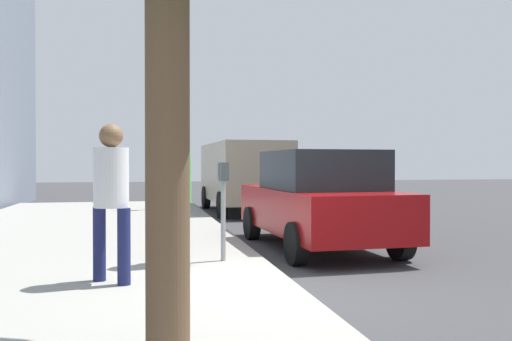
% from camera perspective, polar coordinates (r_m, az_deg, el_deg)
% --- Properties ---
extents(ground_plane, '(80.00, 80.00, 0.00)m').
position_cam_1_polar(ground_plane, '(6.50, 4.02, -12.98)').
color(ground_plane, '#38383A').
rests_on(ground_plane, ground).
extents(sidewalk_slab, '(28.00, 6.00, 0.15)m').
position_cam_1_polar(sidewalk_slab, '(6.37, -23.61, -12.65)').
color(sidewalk_slab, gray).
rests_on(sidewalk_slab, ground_plane).
extents(parking_meter, '(0.36, 0.12, 1.41)m').
position_cam_1_polar(parking_meter, '(7.64, -3.53, -2.09)').
color(parking_meter, gray).
rests_on(parking_meter, sidewalk_slab).
extents(pedestrian_at_meter, '(0.51, 0.39, 1.80)m').
position_cam_1_polar(pedestrian_at_meter, '(7.42, -8.44, -1.81)').
color(pedestrian_at_meter, '#191E4C').
rests_on(pedestrian_at_meter, sidewalk_slab).
extents(pedestrian_bystander, '(0.43, 0.44, 1.86)m').
position_cam_1_polar(pedestrian_bystander, '(6.43, -15.25, -1.81)').
color(pedestrian_bystander, '#191E4C').
rests_on(pedestrian_bystander, sidewalk_slab).
extents(parked_sedan_near, '(4.47, 2.10, 1.77)m').
position_cam_1_polar(parked_sedan_near, '(9.69, 6.68, -3.10)').
color(parked_sedan_near, maroon).
rests_on(parked_sedan_near, ground_plane).
extents(parked_van_far, '(5.23, 2.19, 2.18)m').
position_cam_1_polar(parked_van_far, '(16.82, -1.41, -0.23)').
color(parked_van_far, gray).
rests_on(parked_van_far, ground_plane).
extents(traffic_signal, '(0.24, 0.44, 3.60)m').
position_cam_1_polar(traffic_signal, '(16.54, -8.69, 4.31)').
color(traffic_signal, black).
rests_on(traffic_signal, sidewalk_slab).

